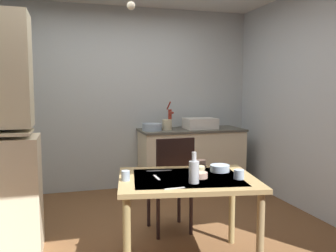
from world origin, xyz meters
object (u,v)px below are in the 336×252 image
teacup_cream (239,174)px  glass_bottle (194,171)px  mixing_bowl_counter (152,127)px  chair_far_side (172,184)px  sink_basin (200,123)px  hand_pump (170,117)px  serving_bowl_wide (199,169)px  dining_table (187,188)px

teacup_cream → glass_bottle: bearing=-177.4°
mixing_bowl_counter → chair_far_side: 1.45m
sink_basin → hand_pump: (-0.44, 0.05, 0.09)m
serving_bowl_wide → glass_bottle: size_ratio=0.43×
chair_far_side → mixing_bowl_counter: bearing=84.3°
dining_table → glass_bottle: bearing=-93.3°
hand_pump → dining_table: hand_pump is taller
serving_bowl_wide → teacup_cream: size_ratio=1.26×
sink_basin → chair_far_side: bearing=-121.0°
sink_basin → glass_bottle: 2.44m
chair_far_side → hand_pump: bearing=74.1°
hand_pump → chair_far_side: bearing=-105.9°
sink_basin → glass_bottle: (-0.93, -2.25, -0.12)m
glass_bottle → sink_basin: bearing=67.5°
teacup_cream → sink_basin: bearing=76.2°
dining_table → hand_pump: bearing=77.1°
dining_table → sink_basin: bearing=66.0°
sink_basin → mixing_bowl_counter: bearing=-176.0°
hand_pump → dining_table: bearing=-102.9°
mixing_bowl_counter → chair_far_side: chair_far_side is taller
sink_basin → serving_bowl_wide: bearing=-111.7°
hand_pump → dining_table: 2.21m
hand_pump → teacup_cream: hand_pump is taller
teacup_cream → hand_pump: bearing=87.2°
sink_basin → teacup_cream: (-0.55, -2.24, -0.18)m
sink_basin → dining_table: (-0.92, -2.07, -0.31)m
dining_table → teacup_cream: 0.43m
hand_pump → chair_far_side: size_ratio=0.40×
sink_basin → hand_pump: size_ratio=1.13×
glass_bottle → teacup_cream: bearing=2.6°
hand_pump → mixing_bowl_counter: (-0.28, -0.10, -0.12)m
dining_table → chair_far_side: size_ratio=1.25×
sink_basin → dining_table: 2.29m
sink_basin → chair_far_side: (-0.86, -1.43, -0.44)m
mixing_bowl_counter → chair_far_side: (-0.14, -1.38, -0.42)m
serving_bowl_wide → teacup_cream: bearing=-55.7°
mixing_bowl_counter → glass_bottle: bearing=-95.5°
glass_bottle → dining_table: bearing=86.7°
dining_table → glass_bottle: 0.26m
mixing_bowl_counter → teacup_cream: mixing_bowl_counter is taller
sink_basin → hand_pump: bearing=174.1°
serving_bowl_wide → glass_bottle: bearing=-116.8°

